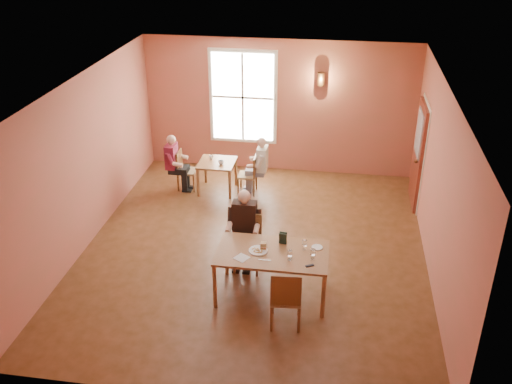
# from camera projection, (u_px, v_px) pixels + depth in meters

# --- Properties ---
(ground) EXTENTS (6.00, 7.00, 0.01)m
(ground) POSITION_uv_depth(u_px,v_px,m) (254.00, 249.00, 10.21)
(ground) COLOR brown
(ground) RESTS_ON ground
(wall_back) EXTENTS (6.00, 0.04, 3.00)m
(wall_back) POSITION_uv_depth(u_px,v_px,m) (279.00, 107.00, 12.61)
(wall_back) COLOR brown
(wall_back) RESTS_ON ground
(wall_front) EXTENTS (6.00, 0.04, 3.00)m
(wall_front) POSITION_uv_depth(u_px,v_px,m) (206.00, 303.00, 6.45)
(wall_front) COLOR brown
(wall_front) RESTS_ON ground
(wall_left) EXTENTS (0.04, 7.00, 3.00)m
(wall_left) POSITION_uv_depth(u_px,v_px,m) (85.00, 162.00, 9.94)
(wall_left) COLOR brown
(wall_left) RESTS_ON ground
(wall_right) EXTENTS (0.04, 7.00, 3.00)m
(wall_right) POSITION_uv_depth(u_px,v_px,m) (439.00, 186.00, 9.12)
(wall_right) COLOR brown
(wall_right) RESTS_ON ground
(ceiling) EXTENTS (6.00, 7.00, 0.04)m
(ceiling) POSITION_uv_depth(u_px,v_px,m) (254.00, 86.00, 8.85)
(ceiling) COLOR white
(ceiling) RESTS_ON wall_back
(window) EXTENTS (1.36, 0.10, 1.96)m
(window) POSITION_uv_depth(u_px,v_px,m) (243.00, 97.00, 12.59)
(window) COLOR white
(window) RESTS_ON wall_back
(door) EXTENTS (0.12, 1.04, 2.10)m
(door) POSITION_uv_depth(u_px,v_px,m) (418.00, 155.00, 11.36)
(door) COLOR maroon
(door) RESTS_ON ground
(wall_sconce) EXTENTS (0.16, 0.16, 0.28)m
(wall_sconce) POSITION_uv_depth(u_px,v_px,m) (321.00, 79.00, 12.08)
(wall_sconce) COLOR brown
(wall_sconce) RESTS_ON wall_back
(main_table) EXTENTS (1.71, 0.96, 0.80)m
(main_table) POSITION_uv_depth(u_px,v_px,m) (272.00, 274.00, 8.85)
(main_table) COLOR brown
(main_table) RESTS_ON ground
(chair_diner_main) EXTENTS (0.42, 0.42, 0.96)m
(chair_diner_main) POSITION_uv_depth(u_px,v_px,m) (247.00, 244.00, 9.46)
(chair_diner_main) COLOR brown
(chair_diner_main) RESTS_ON ground
(diner_main) EXTENTS (0.52, 0.52, 1.31)m
(diner_main) POSITION_uv_depth(u_px,v_px,m) (247.00, 236.00, 9.35)
(diner_main) COLOR black
(diner_main) RESTS_ON ground
(chair_empty) EXTENTS (0.47, 0.47, 0.98)m
(chair_empty) POSITION_uv_depth(u_px,v_px,m) (286.00, 296.00, 8.21)
(chair_empty) COLOR brown
(chair_empty) RESTS_ON ground
(plate_food) EXTENTS (0.35, 0.35, 0.04)m
(plate_food) POSITION_uv_depth(u_px,v_px,m) (258.00, 250.00, 8.68)
(plate_food) COLOR white
(plate_food) RESTS_ON main_table
(sandwich) EXTENTS (0.09, 0.09, 0.11)m
(sandwich) POSITION_uv_depth(u_px,v_px,m) (264.00, 247.00, 8.71)
(sandwich) COLOR #DFA973
(sandwich) RESTS_ON main_table
(goblet_a) EXTENTS (0.09, 0.09, 0.19)m
(goblet_a) POSITION_uv_depth(u_px,v_px,m) (305.00, 245.00, 8.67)
(goblet_a) COLOR white
(goblet_a) RESTS_ON main_table
(goblet_b) EXTENTS (0.09, 0.09, 0.19)m
(goblet_b) POSITION_uv_depth(u_px,v_px,m) (313.00, 254.00, 8.45)
(goblet_b) COLOR white
(goblet_b) RESTS_ON main_table
(goblet_c) EXTENTS (0.09, 0.09, 0.18)m
(goblet_c) POSITION_uv_depth(u_px,v_px,m) (290.00, 255.00, 8.43)
(goblet_c) COLOR white
(goblet_c) RESTS_ON main_table
(menu_stand) EXTENTS (0.13, 0.08, 0.20)m
(menu_stand) POSITION_uv_depth(u_px,v_px,m) (283.00, 238.00, 8.84)
(menu_stand) COLOR black
(menu_stand) RESTS_ON main_table
(knife) EXTENTS (0.19, 0.02, 0.00)m
(knife) POSITION_uv_depth(u_px,v_px,m) (265.00, 260.00, 8.47)
(knife) COLOR silver
(knife) RESTS_ON main_table
(napkin) EXTENTS (0.26, 0.26, 0.01)m
(napkin) POSITION_uv_depth(u_px,v_px,m) (242.00, 258.00, 8.52)
(napkin) COLOR silver
(napkin) RESTS_ON main_table
(side_plate) EXTENTS (0.22, 0.22, 0.01)m
(side_plate) POSITION_uv_depth(u_px,v_px,m) (317.00, 247.00, 8.78)
(side_plate) COLOR white
(side_plate) RESTS_ON main_table
(sunglasses) EXTENTS (0.13, 0.10, 0.02)m
(sunglasses) POSITION_uv_depth(u_px,v_px,m) (310.00, 266.00, 8.33)
(sunglasses) COLOR #222228
(sunglasses) RESTS_ON main_table
(second_table) EXTENTS (0.75, 0.75, 0.67)m
(second_table) POSITION_uv_depth(u_px,v_px,m) (217.00, 176.00, 12.15)
(second_table) COLOR brown
(second_table) RESTS_ON ground
(chair_diner_white) EXTENTS (0.37, 0.37, 0.84)m
(chair_diner_white) POSITION_uv_depth(u_px,v_px,m) (247.00, 174.00, 12.02)
(chair_diner_white) COLOR #52341A
(chair_diner_white) RESTS_ON ground
(diner_white) EXTENTS (0.48, 0.48, 1.19)m
(diner_white) POSITION_uv_depth(u_px,v_px,m) (249.00, 167.00, 11.94)
(diner_white) COLOR silver
(diner_white) RESTS_ON ground
(chair_diner_maroon) EXTENTS (0.38, 0.38, 0.86)m
(chair_diner_maroon) POSITION_uv_depth(u_px,v_px,m) (188.00, 170.00, 12.20)
(chair_diner_maroon) COLOR #4C2E10
(chair_diner_maroon) RESTS_ON ground
(diner_maroon) EXTENTS (0.48, 0.48, 1.20)m
(diner_maroon) POSITION_uv_depth(u_px,v_px,m) (186.00, 163.00, 12.12)
(diner_maroon) COLOR maroon
(diner_maroon) RESTS_ON ground
(cup_a) EXTENTS (0.13, 0.13, 0.09)m
(cup_a) POSITION_uv_depth(u_px,v_px,m) (221.00, 162.00, 11.87)
(cup_a) COLOR silver
(cup_a) RESTS_ON second_table
(cup_b) EXTENTS (0.09, 0.09, 0.08)m
(cup_b) POSITION_uv_depth(u_px,v_px,m) (211.00, 158.00, 12.11)
(cup_b) COLOR silver
(cup_b) RESTS_ON second_table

